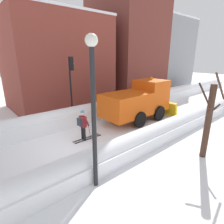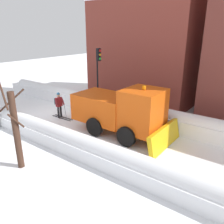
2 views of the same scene
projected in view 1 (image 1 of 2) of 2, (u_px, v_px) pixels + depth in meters
The scene contains 11 objects.
ground_plane at pixel (171, 112), 15.86m from camera, with size 80.00×80.00×0.00m, color white.
snowbank_left at pixel (147, 99), 17.64m from camera, with size 1.10×36.00×1.32m.
snowbank_right at pixel (203, 113), 13.74m from camera, with size 1.10×36.00×1.11m.
building_brick_near at pixel (58, 62), 16.75m from camera, with size 6.58×8.66×8.23m.
building_brick_mid at pixel (128, 3), 20.45m from camera, with size 7.56×7.11×20.76m.
building_concrete_far at pixel (162, 55), 26.74m from camera, with size 6.74×6.92×9.62m.
plow_truck at pixel (139, 101), 13.47m from camera, with size 3.20×5.98×3.12m.
skier at pixel (83, 124), 10.21m from camera, with size 0.62×1.80×1.81m.
traffic_light_pole at pixel (71, 78), 12.43m from camera, with size 0.28×0.42×4.62m.
street_lamp at pixel (93, 98), 5.86m from camera, with size 0.40×0.40×5.31m.
bare_tree_near at pixel (208, 120), 8.25m from camera, with size 1.08×1.01×4.05m.
Camera 1 is at (8.15, -3.78, 4.66)m, focal length 29.02 mm.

